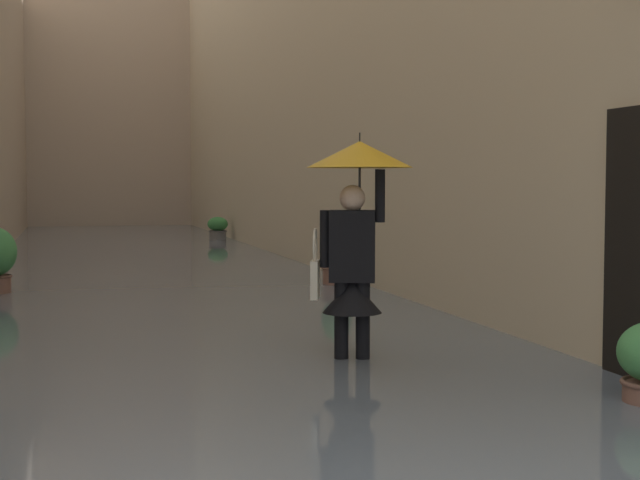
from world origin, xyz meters
name	(u,v)px	position (x,y,z in m)	size (l,w,h in m)	color
ground_plane	(147,269)	(0.00, -14.88, 0.00)	(74.40, 74.40, 0.00)	gray
flood_water	(147,265)	(0.00, -14.88, 0.08)	(6.26, 35.76, 0.15)	slate
building_facade_far	(108,94)	(0.00, -30.66, 4.70)	(9.06, 1.80, 9.40)	tan
person_wading	(355,215)	(-0.90, -4.57, 1.36)	(0.89, 0.89, 2.04)	#4C4233
potted_plant_near_left	(336,259)	(-2.36, -10.20, 0.51)	(0.45, 0.45, 0.98)	brown
potted_plant_mid_left	(218,230)	(-2.33, -21.24, 0.40)	(0.53, 0.53, 0.74)	#66605B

